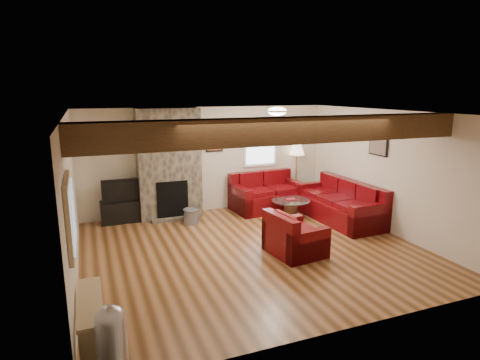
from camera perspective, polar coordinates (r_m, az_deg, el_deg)
The scene contains 18 objects.
room at distance 7.14m, azimuth 1.85°, elevation -0.53°, with size 8.00×8.00×8.00m.
oak_beam at distance 5.85m, azimuth 6.76°, elevation 7.01°, with size 6.00×0.36×0.38m, color #372210.
chimney_breast at distance 9.20m, azimuth -10.05°, elevation 2.07°, with size 1.40×0.67×2.50m.
back_window at distance 10.06m, azimuth 2.90°, elevation 5.05°, with size 0.90×0.08×1.10m, color white, non-canonical shape.
hatch_window at distance 5.10m, azimuth -22.99°, elevation -4.61°, with size 0.08×1.00×0.90m, color tan, non-canonical shape.
ceiling_dome at distance 8.16m, azimuth 5.30°, elevation 9.52°, with size 0.40×0.40×0.18m, color white, non-canonical shape.
artwork_back at distance 9.62m, azimuth -3.67°, elevation 5.59°, with size 0.42×0.06×0.52m, color black, non-canonical shape.
artwork_right at distance 8.86m, azimuth 19.04°, elevation 4.65°, with size 0.06×0.55×0.42m, color black, non-canonical shape.
sofa_three at distance 9.29m, azimuth 13.81°, elevation -2.93°, with size 2.29×0.96×0.88m, color #4B0507, non-canonical shape.
loveseat at distance 9.84m, azimuth 3.92°, elevation -1.66°, with size 1.70×0.98×0.90m, color #4B0507, non-canonical shape.
armchair_red at distance 7.28m, azimuth 7.88°, elevation -7.49°, with size 0.95×0.83×0.77m, color #4B0507, non-canonical shape.
coffee_table at distance 9.29m, azimuth 7.20°, elevation -4.10°, with size 0.88×0.88×0.46m.
tv_cabinet at distance 9.33m, azimuth -16.21°, elevation -4.27°, with size 0.98×0.39×0.49m, color black.
television at distance 9.20m, azimuth -16.40°, elevation -1.29°, with size 0.89×0.12×0.51m, color black.
floor_lamp at distance 10.38m, azimuth 8.09°, elevation 3.88°, with size 0.40×0.40×1.54m.
pine_bench at distance 5.34m, azimuth -20.41°, elevation -17.91°, with size 0.28×1.22×0.46m, color tan, non-canonical shape.
pedal_bin at distance 4.58m, azimuth -17.79°, elevation -20.92°, with size 0.31×0.31×0.78m, color #ADADB2, non-canonical shape.
coal_bucket at distance 8.93m, azimuth -6.98°, elevation -5.10°, with size 0.36×0.36×0.34m, color gray, non-canonical shape.
Camera 1 is at (-2.73, -6.39, 2.87)m, focal length 30.00 mm.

